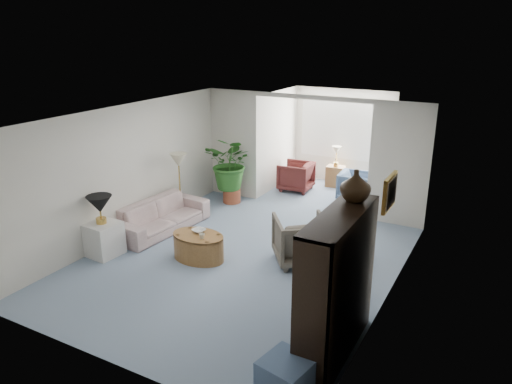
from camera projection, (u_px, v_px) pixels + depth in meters
The scene contains 26 objects.
floor at pixel (239, 263), 8.33m from camera, with size 6.00×6.00×0.00m, color gray.
sunroom_floor at pixel (325, 194), 11.74m from camera, with size 2.60×2.60×0.00m, color gray.
back_pier_left at pixel (233, 144), 11.29m from camera, with size 1.20×0.12×2.50m, color silver.
back_pier_right at pixel (399, 165), 9.57m from camera, with size 1.20×0.12×2.50m, color silver.
back_header at pixel (311, 97), 10.04m from camera, with size 2.60×0.12×0.10m, color silver.
window_pane at pixel (343, 129), 12.19m from camera, with size 2.20×0.02×1.50m, color white.
window_blinds at pixel (343, 129), 12.17m from camera, with size 2.20×0.02×1.50m, color white.
framed_picture at pixel (391, 193), 6.59m from camera, with size 0.04×0.50×0.40m, color beige.
sofa at pixel (161, 216), 9.58m from camera, with size 2.06×0.81×0.60m, color beige.
end_table at pixel (103, 239), 8.55m from camera, with size 0.54×0.54×0.60m, color silver.
table_lamp at pixel (100, 204), 8.34m from camera, with size 0.44×0.44×0.30m, color black.
floor_lamp at pixel (178, 160), 9.94m from camera, with size 0.36×0.36×0.28m, color beige.
coffee_table at pixel (199, 247), 8.41m from camera, with size 0.95×0.95×0.45m, color olive.
coffee_bowl at pixel (199, 231), 8.44m from camera, with size 0.22×0.22×0.05m, color silver.
coffee_cup at pixel (202, 236), 8.18m from camera, with size 0.10×0.10×0.09m, color beige.
wingback_chair at pixel (301, 240), 8.27m from camera, with size 0.86×0.88×0.80m, color #665E50.
side_table_dark at pixel (346, 247), 8.23m from camera, with size 0.50×0.40×0.60m, color black.
entertainment_cabinet at pixel (337, 285), 5.79m from camera, with size 0.44×1.64×1.82m, color black.
cabinet_urn at pixel (356, 185), 5.85m from camera, with size 0.37×0.37×0.39m, color black.
ottoman at pixel (286, 377), 5.31m from camera, with size 0.51×0.51×0.41m, color slate.
plant_pot at pixel (232, 196), 11.16m from camera, with size 0.40×0.40×0.32m, color #96462B.
house_plant at pixel (231, 163), 10.91m from camera, with size 1.10×0.96×1.23m, color #2B6322.
sunroom_chair_blue at pixel (355, 186), 11.27m from camera, with size 0.70×0.73×0.66m, color slate.
sunroom_chair_maroon at pixel (296, 176), 11.95m from camera, with size 0.75×0.77×0.70m, color #59251E.
sunroom_table at pixel (335, 176), 12.26m from camera, with size 0.43×0.33×0.52m, color olive.
shelf_clutter at pixel (329, 268), 5.59m from camera, with size 0.30×1.08×1.06m.
Camera 1 is at (3.84, -6.45, 3.83)m, focal length 34.17 mm.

